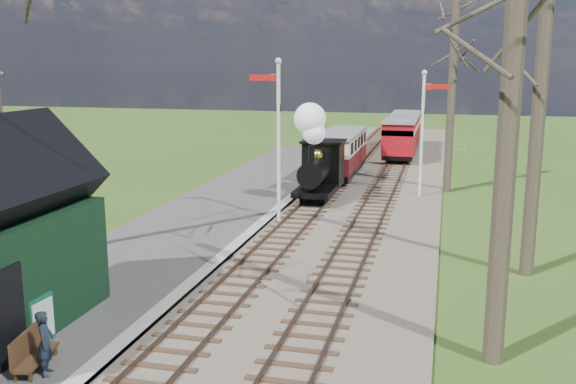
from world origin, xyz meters
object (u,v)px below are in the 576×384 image
Objects in this scene: locomotive at (318,158)px; red_carriage_a at (400,138)px; red_carriage_b at (406,129)px; person at (45,343)px; semaphore_near at (277,129)px; semaphore_far at (424,124)px; sign_board at (42,320)px; bench at (31,351)px; coach at (341,151)px.

locomotive is 13.05m from red_carriage_a.
red_carriage_b reaches higher than person.
semaphore_near is 1.47× the size of locomotive.
red_carriage_b is at bearing 90.00° from red_carriage_a.
semaphore_far reaches higher than red_carriage_a.
red_carriage_b reaches higher than sign_board.
locomotive reaches higher than person.
semaphore_near is 13.38m from person.
bench is at bearing -99.41° from red_carriage_a.
red_carriage_a is at bearing -90.00° from red_carriage_b.
red_carriage_a is 3.54× the size of bench.
bench is at bearing -95.78° from coach.
red_carriage_b is 3.78× the size of person.
coach is 5.29× the size of person.
person is (-1.87, -23.21, -0.60)m from coach.
locomotive is (0.76, 4.11, -1.65)m from semaphore_near.
red_carriage_b is at bearing 96.18° from semaphore_far.
semaphore_far reaches higher than sign_board.
coach is at bearing 85.68° from semaphore_near.
semaphore_far is at bearing 23.29° from locomotive.
locomotive is 17.20m from bench.
red_carriage_a is at bearing 99.25° from semaphore_far.
semaphore_near is 22.75m from red_carriage_b.
red_carriage_b is 35.62m from bench.
coach is at bearing 82.78° from sign_board.
coach reaches higher than red_carriage_a.
semaphore_near reaches higher than bench.
locomotive is 0.87× the size of red_carriage_b.
red_carriage_b is (-1.77, 16.39, -1.92)m from semaphore_far.
semaphore_far is 5.45× the size of sign_board.
coach is 12.49m from red_carriage_b.
semaphore_near reaches higher than sign_board.
semaphore_near is 5.92× the size of sign_board.
sign_board is at bearing -98.94° from red_carriage_b.
locomotive is 6.08m from coach.
red_carriage_a reaches higher than person.
red_carriage_b is 4.62× the size of sign_board.
red_carriage_a is 30.27m from person.
semaphore_far is 4.97m from locomotive.
semaphore_near is 1.09× the size of semaphore_far.
coach is at bearing -25.47° from person.
semaphore_far reaches higher than bench.
red_carriage_b is 35.72m from person.
coach is at bearing 136.35° from semaphore_far.
locomotive is 0.62× the size of coach.
person is (-1.11, -13.04, -2.78)m from semaphore_near.
semaphore_far is 6.34m from coach.
sign_board reaches higher than bench.
sign_board is 1.14m from bench.
red_carriage_a is at bearing 78.45° from locomotive.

